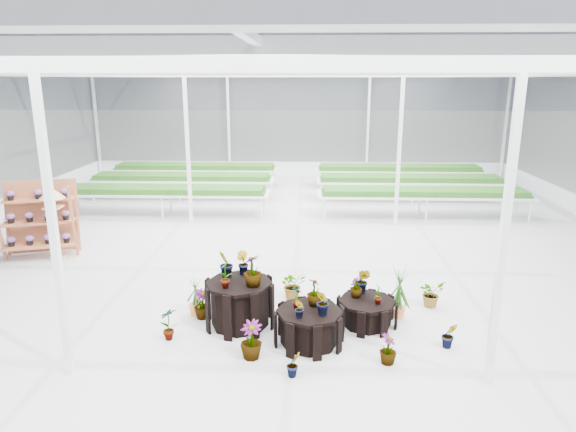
{
  "coord_description": "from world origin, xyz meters",
  "views": [
    {
      "loc": [
        0.42,
        -10.5,
        4.16
      ],
      "look_at": [
        0.02,
        0.11,
        1.3
      ],
      "focal_mm": 32.0,
      "sensor_mm": 36.0,
      "label": 1
    }
  ],
  "objects_px": {
    "plinth_mid": "(309,327)",
    "shelf_rack": "(39,220)",
    "bird_table": "(55,224)",
    "plinth_low": "(367,312)",
    "plinth_tall": "(240,304)"
  },
  "relations": [
    {
      "from": "plinth_tall",
      "to": "plinth_low",
      "type": "distance_m",
      "value": 2.21
    },
    {
      "from": "bird_table",
      "to": "shelf_rack",
      "type": "bearing_deg",
      "value": 151.75
    },
    {
      "from": "plinth_low",
      "to": "bird_table",
      "type": "relative_size",
      "value": 0.58
    },
    {
      "from": "plinth_mid",
      "to": "shelf_rack",
      "type": "bearing_deg",
      "value": 147.96
    },
    {
      "from": "plinth_tall",
      "to": "plinth_low",
      "type": "bearing_deg",
      "value": 2.6
    },
    {
      "from": "plinth_low",
      "to": "bird_table",
      "type": "height_order",
      "value": "bird_table"
    },
    {
      "from": "shelf_rack",
      "to": "plinth_low",
      "type": "bearing_deg",
      "value": -40.34
    },
    {
      "from": "plinth_tall",
      "to": "shelf_rack",
      "type": "relative_size",
      "value": 0.65
    },
    {
      "from": "plinth_tall",
      "to": "plinth_mid",
      "type": "relative_size",
      "value": 1.07
    },
    {
      "from": "bird_table",
      "to": "plinth_mid",
      "type": "bearing_deg",
      "value": -38.09
    },
    {
      "from": "plinth_low",
      "to": "shelf_rack",
      "type": "relative_size",
      "value": 0.56
    },
    {
      "from": "plinth_tall",
      "to": "shelf_rack",
      "type": "distance_m",
      "value": 6.27
    },
    {
      "from": "plinth_mid",
      "to": "plinth_low",
      "type": "height_order",
      "value": "plinth_mid"
    },
    {
      "from": "plinth_low",
      "to": "bird_table",
      "type": "xyz_separation_m",
      "value": [
        -6.95,
        3.12,
        0.64
      ]
    },
    {
      "from": "plinth_tall",
      "to": "shelf_rack",
      "type": "height_order",
      "value": "shelf_rack"
    }
  ]
}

